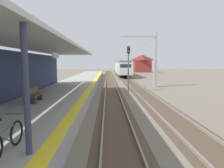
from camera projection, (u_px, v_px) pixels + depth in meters
station_platform at (62, 96)px, 16.17m from camera, size 5.00×80.00×0.91m
station_building_with_canopy at (12, 74)px, 11.19m from camera, size 4.85×24.00×4.43m
track_pair_nearest_platform at (112, 93)px, 20.30m from camera, size 2.34×120.00×0.16m
track_pair_middle at (143, 93)px, 20.39m from camera, size 2.34×120.00×0.16m
approaching_train at (122, 68)px, 48.17m from camera, size 2.93×19.60×4.76m
bicycle_beside_commuter at (6, 139)px, 4.90m from camera, size 0.48×1.82×1.04m
rail_signal_post at (128, 64)px, 21.61m from camera, size 0.32×0.34×5.20m
catenary_pylon_far_side at (153, 61)px, 25.68m from camera, size 5.00×0.40×7.50m
platform_bench at (35, 94)px, 11.53m from camera, size 0.45×1.60×0.88m
distant_trackside_house at (142, 63)px, 68.36m from camera, size 6.60×5.28×6.40m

